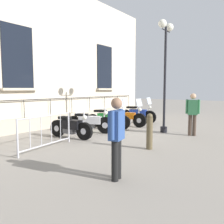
% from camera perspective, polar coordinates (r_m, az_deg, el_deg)
% --- Properties ---
extents(ground_plane, '(60.00, 60.00, 0.00)m').
position_cam_1_polar(ground_plane, '(10.64, -1.92, -4.15)').
color(ground_plane, gray).
extents(building_facade, '(0.82, 12.90, 6.83)m').
position_cam_1_polar(building_facade, '(12.32, -11.47, 12.60)').
color(building_facade, beige).
rests_on(building_facade, ground_plane).
extents(motorcycle_black, '(1.91, 0.72, 1.01)m').
position_cam_1_polar(motorcycle_black, '(8.66, -10.18, -3.72)').
color(motorcycle_black, black).
rests_on(motorcycle_black, ground_plane).
extents(motorcycle_white, '(1.98, 1.00, 1.05)m').
position_cam_1_polar(motorcycle_white, '(9.64, -5.68, -2.58)').
color(motorcycle_white, black).
rests_on(motorcycle_white, ground_plane).
extents(motorcycle_green, '(2.05, 0.94, 1.40)m').
position_cam_1_polar(motorcycle_green, '(10.48, -1.07, -1.84)').
color(motorcycle_green, black).
rests_on(motorcycle_green, ground_plane).
extents(motorcycle_orange, '(2.17, 0.58, 1.36)m').
position_cam_1_polar(motorcycle_orange, '(11.32, 3.65, -1.34)').
color(motorcycle_orange, black).
rests_on(motorcycle_orange, ground_plane).
extents(motorcycle_blue, '(2.08, 0.69, 1.38)m').
position_cam_1_polar(motorcycle_blue, '(12.40, 6.32, -0.66)').
color(motorcycle_blue, black).
rests_on(motorcycle_blue, ground_plane).
extents(lamppost, '(0.33, 1.03, 4.54)m').
position_cam_1_polar(lamppost, '(9.90, 13.09, 12.66)').
color(lamppost, black).
rests_on(lamppost, ground_plane).
extents(crowd_barrier, '(0.35, 2.13, 1.05)m').
position_cam_1_polar(crowd_barrier, '(7.25, -15.97, -4.51)').
color(crowd_barrier, '#B7B7BF').
rests_on(crowd_barrier, ground_plane).
extents(bollard, '(0.19, 0.19, 1.09)m').
position_cam_1_polar(bollard, '(7.06, 9.31, -4.74)').
color(bollard, brown).
rests_on(bollard, ground_plane).
extents(pedestrian_standing, '(0.30, 0.52, 1.66)m').
position_cam_1_polar(pedestrian_standing, '(4.58, 1.13, -5.50)').
color(pedestrian_standing, black).
rests_on(pedestrian_standing, ground_plane).
extents(pedestrian_walking, '(0.50, 0.33, 1.66)m').
position_cam_1_polar(pedestrian_walking, '(9.47, 19.38, 0.01)').
color(pedestrian_walking, '#47382D').
rests_on(pedestrian_walking, ground_plane).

